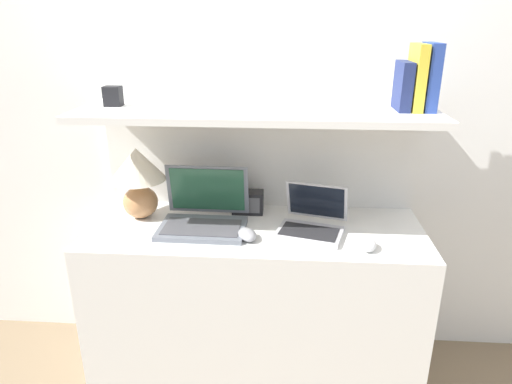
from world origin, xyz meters
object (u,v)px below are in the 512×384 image
router_box (248,202)px  table_lamp (138,175)px  book_blue (429,77)px  book_navy (403,86)px  second_mouse (368,245)px  shelf_gadget (113,96)px  laptop_small (312,222)px  laptop_large (204,215)px  computer_mouse (247,234)px  book_yellow (416,77)px

router_box → table_lamp: bearing=-170.1°
router_box → book_blue: (0.70, -0.10, 0.57)m
book_navy → table_lamp: bearing=179.0°
second_mouse → book_blue: book_blue is taller
table_lamp → shelf_gadget: 0.35m
table_lamp → laptop_small: size_ratio=1.00×
laptop_large → laptop_small: 0.45m
laptop_large → second_mouse: laptop_large is taller
computer_mouse → book_yellow: 0.89m
book_yellow → book_blue: bearing=-0.0°
laptop_small → computer_mouse: (-0.26, -0.09, -0.02)m
laptop_large → laptop_small: laptop_large is taller
book_blue → shelf_gadget: (-1.23, 0.00, -0.08)m
book_yellow → shelf_gadget: bearing=-180.0°
book_navy → shelf_gadget: (-1.14, 0.00, -0.05)m
table_lamp → book_blue: (1.17, -0.02, 0.42)m
book_yellow → second_mouse: bearing=-125.9°
laptop_large → router_box: laptop_large is taller
second_mouse → laptop_small: bearing=145.5°
shelf_gadget → book_blue: bearing=0.0°
laptop_small → book_navy: book_navy is taller
table_lamp → book_yellow: size_ratio=1.28×
computer_mouse → book_blue: (0.68, 0.17, 0.60)m
laptop_small → second_mouse: 0.26m
computer_mouse → book_blue: book_blue is taller
table_lamp → router_box: bearing=9.9°
book_navy → shelf_gadget: book_navy is taller
computer_mouse → router_box: bearing=94.5°
book_yellow → shelf_gadget: (-1.18, -0.00, -0.08)m
book_navy → shelf_gadget: bearing=180.0°
laptop_small → second_mouse: (0.21, -0.14, -0.02)m
table_lamp → computer_mouse: table_lamp is taller
second_mouse → book_yellow: book_yellow is taller
computer_mouse → second_mouse: same height
second_mouse → table_lamp: bearing=165.8°
laptop_large → laptop_small: size_ratio=1.15×
shelf_gadget → laptop_large: bearing=-9.6°
shelf_gadget → book_navy: bearing=0.0°
second_mouse → router_box: size_ratio=0.76×
laptop_large → shelf_gadget: 0.61m
router_box → second_mouse: bearing=-33.5°
computer_mouse → book_blue: 0.92m
second_mouse → router_box: bearing=146.5°
computer_mouse → router_box: size_ratio=0.90×
laptop_large → book_blue: 1.04m
book_yellow → shelf_gadget: size_ratio=3.11×
second_mouse → book_yellow: bearing=54.1°
router_box → book_navy: 0.81m
table_lamp → shelf_gadget: shelf_gadget is taller
laptop_small → book_blue: (0.42, 0.08, 0.58)m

